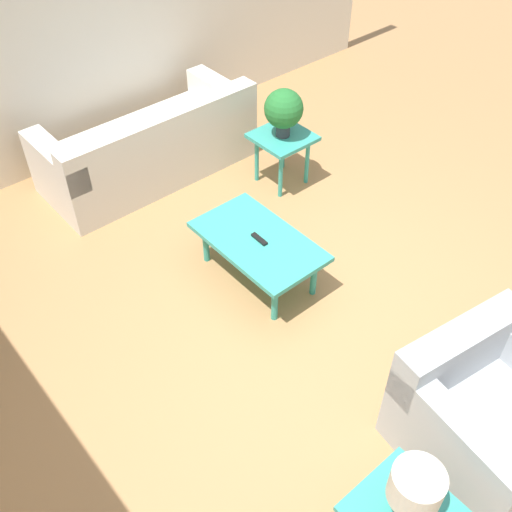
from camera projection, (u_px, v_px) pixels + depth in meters
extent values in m
plane|color=#A87A4C|center=(312.00, 304.00, 4.66)|extent=(14.00, 14.00, 0.00)
cube|color=silver|center=(86.00, 13.00, 5.43)|extent=(0.12, 7.20, 2.70)
cube|color=silver|center=(148.00, 153.00, 5.82)|extent=(0.89, 2.03, 0.41)
cube|color=silver|center=(164.00, 133.00, 5.36)|extent=(0.21, 2.03, 0.36)
cube|color=silver|center=(221.00, 93.00, 6.03)|extent=(0.89, 0.20, 0.24)
cube|color=silver|center=(54.00, 160.00, 5.16)|extent=(0.89, 0.20, 0.24)
cube|color=#A8ADB2|center=(487.00, 430.00, 3.62)|extent=(1.03, 1.05, 0.43)
cube|color=#A8ADB2|center=(460.00, 350.00, 3.56)|extent=(0.33, 0.94, 0.37)
cube|color=#A8ADB2|center=(455.00, 431.00, 3.24)|extent=(0.92, 0.29, 0.24)
cube|color=teal|center=(258.00, 241.00, 4.63)|extent=(1.05, 0.61, 0.04)
cylinder|color=teal|center=(314.00, 277.00, 4.62)|extent=(0.05, 0.05, 0.36)
cylinder|color=teal|center=(244.00, 223.00, 5.09)|extent=(0.05, 0.05, 0.36)
cylinder|color=teal|center=(275.00, 302.00, 4.43)|extent=(0.05, 0.05, 0.36)
cylinder|color=teal|center=(206.00, 244.00, 4.90)|extent=(0.05, 0.05, 0.36)
cube|color=teal|center=(283.00, 137.00, 5.50)|extent=(0.50, 0.50, 0.04)
cylinder|color=teal|center=(307.00, 161.00, 5.66)|extent=(0.04, 0.04, 0.48)
cylinder|color=teal|center=(283.00, 146.00, 5.85)|extent=(0.04, 0.04, 0.48)
cylinder|color=teal|center=(281.00, 175.00, 5.50)|extent=(0.04, 0.04, 0.48)
cylinder|color=teal|center=(257.00, 159.00, 5.69)|extent=(0.04, 0.04, 0.48)
cylinder|color=teal|center=(393.00, 491.00, 3.32)|extent=(0.04, 0.04, 0.48)
cylinder|color=#333338|center=(283.00, 130.00, 5.45)|extent=(0.13, 0.13, 0.12)
sphere|color=#236B2D|center=(284.00, 109.00, 5.30)|extent=(0.35, 0.35, 0.35)
cylinder|color=#333333|center=(409.00, 504.00, 2.90)|extent=(0.13, 0.13, 0.19)
cylinder|color=beige|center=(416.00, 486.00, 2.77)|extent=(0.26, 0.26, 0.19)
cube|color=black|center=(259.00, 239.00, 4.60)|extent=(0.16, 0.04, 0.02)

